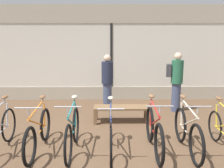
{
  "coord_description": "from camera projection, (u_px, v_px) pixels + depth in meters",
  "views": [
    {
      "loc": [
        -0.07,
        -4.89,
        2.25
      ],
      "look_at": [
        0.0,
        1.56,
        0.95
      ],
      "focal_mm": 40.0,
      "sensor_mm": 36.0,
      "label": 1
    }
  ],
  "objects": [
    {
      "name": "bicycle_center_right",
      "position": [
        154.0,
        132.0,
        4.8
      ],
      "size": [
        0.46,
        1.76,
        1.06
      ],
      "color": "black",
      "rests_on": "ground_plane"
    },
    {
      "name": "bicycle_center",
      "position": [
        111.0,
        133.0,
        4.79
      ],
      "size": [
        0.46,
        1.71,
        1.02
      ],
      "color": "black",
      "rests_on": "ground_plane"
    },
    {
      "name": "bicycle_left",
      "position": [
        38.0,
        132.0,
        4.82
      ],
      "size": [
        0.46,
        1.76,
        1.03
      ],
      "color": "black",
      "rests_on": "ground_plane"
    },
    {
      "name": "bicycle_center_left",
      "position": [
        73.0,
        132.0,
        4.78
      ],
      "size": [
        0.46,
        1.72,
        1.05
      ],
      "color": "black",
      "rests_on": "ground_plane"
    },
    {
      "name": "bicycle_right",
      "position": [
        187.0,
        132.0,
        4.79
      ],
      "size": [
        0.46,
        1.75,
        1.05
      ],
      "color": "black",
      "rests_on": "ground_plane"
    },
    {
      "name": "ground_plane",
      "position": [
        113.0,
        143.0,
        5.24
      ],
      "size": [
        24.0,
        24.0,
        0.0
      ],
      "primitive_type": "plane",
      "color": "brown"
    },
    {
      "name": "shop_back_wall",
      "position": [
        111.0,
        52.0,
        8.42
      ],
      "size": [
        12.0,
        0.08,
        3.2
      ],
      "color": "#B2A893",
      "rests_on": "ground_plane"
    },
    {
      "name": "display_bench",
      "position": [
        121.0,
        109.0,
        6.41
      ],
      "size": [
        1.4,
        0.44,
        0.42
      ],
      "color": "brown",
      "rests_on": "ground_plane"
    },
    {
      "name": "customer_near_rack",
      "position": [
        107.0,
        81.0,
        7.39
      ],
      "size": [
        0.41,
        0.41,
        1.66
      ],
      "color": "#424C6B",
      "rests_on": "ground_plane"
    },
    {
      "name": "customer_by_window",
      "position": [
        176.0,
        80.0,
        7.23
      ],
      "size": [
        0.53,
        0.4,
        1.73
      ],
      "color": "#424C6B",
      "rests_on": "ground_plane"
    }
  ]
}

